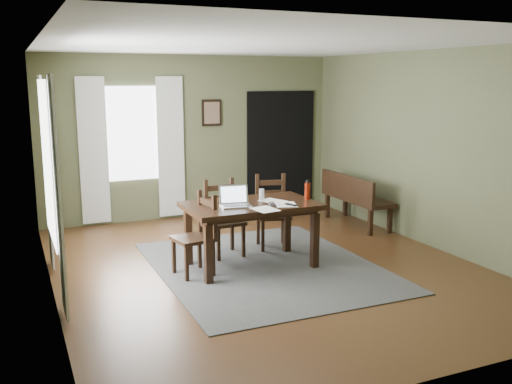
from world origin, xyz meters
name	(u,v)px	position (x,y,z in m)	size (l,w,h in m)	color
ground	(266,267)	(0.00, 0.00, -0.01)	(5.00, 6.00, 0.01)	#492C16
room_shell	(266,122)	(0.00, 0.00, 1.80)	(5.02, 6.02, 2.71)	#555A3B
rug	(266,266)	(0.00, 0.00, 0.01)	(2.60, 3.20, 0.01)	#3F3F3F
dining_table	(251,211)	(-0.16, 0.09, 0.71)	(1.61, 0.98, 0.80)	black
chair_end	(197,235)	(-0.86, 0.08, 0.48)	(0.49, 0.49, 0.98)	black
chair_back_left	(224,219)	(-0.30, 0.68, 0.49)	(0.46, 0.47, 1.00)	black
chair_back_right	(272,213)	(0.45, 0.76, 0.49)	(0.53, 0.53, 1.00)	black
bench	(354,195)	(2.15, 1.33, 0.49)	(0.47, 1.46, 0.82)	black
laptop	(235,201)	(-0.39, 0.04, 0.87)	(0.39, 0.33, 0.24)	#B7B7BC
computer_mouse	(272,204)	(0.02, -0.12, 0.83)	(0.06, 0.10, 0.03)	#3F3F42
tv_remote	(291,205)	(0.23, -0.22, 0.82)	(0.04, 0.16, 0.02)	black
drinking_glass	(262,195)	(0.03, 0.19, 0.88)	(0.07, 0.07, 0.15)	silver
water_bottle	(307,190)	(0.59, 0.03, 0.92)	(0.09, 0.09, 0.24)	#97200B
paper_b	(286,204)	(0.20, -0.15, 0.81)	(0.25, 0.32, 0.00)	white
paper_c	(273,201)	(0.14, 0.10, 0.81)	(0.24, 0.31, 0.00)	white
paper_e	(265,209)	(-0.14, -0.30, 0.81)	(0.25, 0.32, 0.00)	white
window_left	(47,161)	(-2.47, 0.20, 1.45)	(0.01, 1.30, 1.70)	white
window_back	(132,134)	(-1.00, 2.97, 1.45)	(1.00, 0.01, 1.50)	white
curtain_left_near	(58,198)	(-2.44, -0.62, 1.20)	(0.03, 0.48, 2.30)	silver
curtain_left_far	(46,173)	(-2.44, 1.02, 1.20)	(0.03, 0.48, 2.30)	silver
curtain_back_left	(93,151)	(-1.62, 2.94, 1.20)	(0.44, 0.03, 2.30)	silver
curtain_back_right	(171,148)	(-0.38, 2.94, 1.20)	(0.44, 0.03, 2.30)	silver
framed_picture	(212,113)	(0.35, 2.97, 1.75)	(0.34, 0.03, 0.44)	black
doorway_back	(281,150)	(1.65, 2.97, 1.05)	(1.30, 0.03, 2.10)	black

